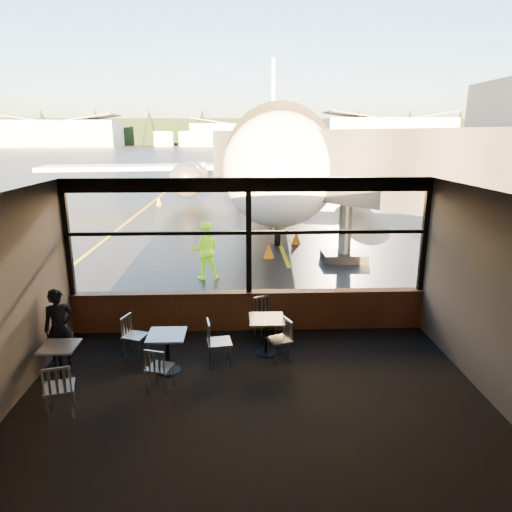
{
  "coord_description": "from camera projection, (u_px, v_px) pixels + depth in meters",
  "views": [
    {
      "loc": [
        -0.24,
        -9.84,
        4.37
      ],
      "look_at": [
        0.2,
        1.0,
        1.5
      ],
      "focal_mm": 32.0,
      "sensor_mm": 36.0,
      "label": 1
    }
  ],
  "objects": [
    {
      "name": "ground_crew",
      "position": [
        205.0,
        250.0,
        14.19
      ],
      "size": [
        0.94,
        0.76,
        1.82
      ],
      "primitive_type": "imported",
      "rotation": [
        0.0,
        0.0,
        3.23
      ],
      "color": "#BFF219",
      "rests_on": "ground_plane"
    },
    {
      "name": "mullion_centre",
      "position": [
        249.0,
        237.0,
        10.07
      ],
      "size": [
        0.12,
        0.12,
        2.6
      ],
      "primitive_type": "cube",
      "color": "black",
      "rests_on": "ground"
    },
    {
      "name": "mullion_right",
      "position": [
        425.0,
        236.0,
        10.22
      ],
      "size": [
        0.12,
        0.12,
        2.6
      ],
      "primitive_type": "cube",
      "color": "black",
      "rests_on": "ground"
    },
    {
      "name": "cafe_table_near",
      "position": [
        267.0,
        336.0,
        9.37
      ],
      "size": [
        0.7,
        0.7,
        0.77
      ],
      "primitive_type": null,
      "color": "#AAA49C",
      "rests_on": "carpet_floor"
    },
    {
      "name": "ground_plane",
      "position": [
        238.0,
        152.0,
        126.54
      ],
      "size": [
        520.0,
        520.0,
        0.0
      ],
      "primitive_type": "plane",
      "color": "black",
      "rests_on": "ground"
    },
    {
      "name": "chair_mid_s",
      "position": [
        160.0,
        368.0,
        7.99
      ],
      "size": [
        0.58,
        0.58,
        0.85
      ],
      "primitive_type": null,
      "rotation": [
        0.0,
        0.0,
        -0.3
      ],
      "color": "#B6B1A5",
      "rests_on": "carpet_floor"
    },
    {
      "name": "window_sill",
      "position": [
        249.0,
        311.0,
        10.51
      ],
      "size": [
        8.0,
        0.28,
        0.9
      ],
      "primitive_type": "cube",
      "color": "#5A311B",
      "rests_on": "ground"
    },
    {
      "name": "hangar_mid",
      "position": [
        238.0,
        134.0,
        188.04
      ],
      "size": [
        38.0,
        15.0,
        10.0
      ],
      "primitive_type": null,
      "color": "silver",
      "rests_on": "ground_plane"
    },
    {
      "name": "window_header",
      "position": [
        248.0,
        185.0,
        9.77
      ],
      "size": [
        8.0,
        0.18,
        0.3
      ],
      "primitive_type": "cube",
      "color": "black",
      "rests_on": "ground"
    },
    {
      "name": "chair_near_n",
      "position": [
        265.0,
        318.0,
        10.14
      ],
      "size": [
        0.64,
        0.64,
        0.9
      ],
      "primitive_type": null,
      "rotation": [
        0.0,
        0.0,
        3.53
      ],
      "color": "#B7B1A5",
      "rests_on": "carpet_floor"
    },
    {
      "name": "passenger",
      "position": [
        59.0,
        328.0,
        8.79
      ],
      "size": [
        0.67,
        0.58,
        1.55
      ],
      "primitive_type": "imported",
      "rotation": [
        0.0,
        0.0,
        0.44
      ],
      "color": "black",
      "rests_on": "carpet_floor"
    },
    {
      "name": "cone_nose",
      "position": [
        269.0,
        251.0,
        16.76
      ],
      "size": [
        0.39,
        0.39,
        0.54
      ],
      "primitive_type": "cone",
      "color": "#FF6608",
      "rests_on": "ground_plane"
    },
    {
      "name": "wall_back",
      "position": [
        264.0,
        417.0,
        4.39
      ],
      "size": [
        8.0,
        0.04,
        3.5
      ],
      "primitive_type": "cube",
      "color": "#4E443E",
      "rests_on": "ground"
    },
    {
      "name": "cafe_table_mid",
      "position": [
        168.0,
        353.0,
        8.64
      ],
      "size": [
        0.7,
        0.7,
        0.77
      ],
      "primitive_type": null,
      "color": "#9A958D",
      "rests_on": "carpet_floor"
    },
    {
      "name": "hangar_right",
      "position": [
        387.0,
        131.0,
        183.36
      ],
      "size": [
        50.0,
        20.0,
        12.0
      ],
      "primitive_type": null,
      "color": "silver",
      "rests_on": "ground_plane"
    },
    {
      "name": "fuel_tank_b",
      "position": [
        188.0,
        139.0,
        184.87
      ],
      "size": [
        8.0,
        8.0,
        6.0
      ],
      "primitive_type": "cylinder",
      "color": "silver",
      "rests_on": "ground_plane"
    },
    {
      "name": "chair_near_w",
      "position": [
        219.0,
        343.0,
        8.86
      ],
      "size": [
        0.59,
        0.59,
        0.95
      ],
      "primitive_type": null,
      "rotation": [
        0.0,
        0.0,
        -1.42
      ],
      "color": "#A9A498",
      "rests_on": "carpet_floor"
    },
    {
      "name": "jet_bridge",
      "position": [
        351.0,
        194.0,
        15.45
      ],
      "size": [
        9.25,
        11.31,
        4.93
      ],
      "primitive_type": null,
      "color": "#272729",
      "rests_on": "ground_plane"
    },
    {
      "name": "cafe_table_left",
      "position": [
        61.0,
        363.0,
        8.31
      ],
      "size": [
        0.63,
        0.63,
        0.7
      ],
      "primitive_type": null,
      "color": "#AAA49C",
      "rests_on": "carpet_floor"
    },
    {
      "name": "wall_right",
      "position": [
        498.0,
        301.0,
        7.44
      ],
      "size": [
        0.04,
        6.0,
        3.5
      ],
      "primitive_type": "cube",
      "color": "#4E443E",
      "rests_on": "ground"
    },
    {
      "name": "chair_mid_w",
      "position": [
        135.0,
        336.0,
        9.23
      ],
      "size": [
        0.6,
        0.6,
        0.87
      ],
      "primitive_type": null,
      "rotation": [
        0.0,
        0.0,
        -1.9
      ],
      "color": "#BAB5A8",
      "rests_on": "carpet_floor"
    },
    {
      "name": "chair_left_s",
      "position": [
        59.0,
        388.0,
        7.27
      ],
      "size": [
        0.64,
        0.64,
        0.95
      ],
      "primitive_type": null,
      "rotation": [
        0.0,
        0.0,
        0.28
      ],
      "color": "beige",
      "rests_on": "carpet_floor"
    },
    {
      "name": "mullion_left",
      "position": [
        67.0,
        239.0,
        9.91
      ],
      "size": [
        0.12,
        0.12,
        2.6
      ],
      "primitive_type": "cube",
      "color": "black",
      "rests_on": "ground"
    },
    {
      "name": "carpet_floor",
      "position": [
        254.0,
        401.0,
        7.73
      ],
      "size": [
        8.0,
        6.0,
        0.01
      ],
      "primitive_type": "cube",
      "color": "black",
      "rests_on": "ground"
    },
    {
      "name": "hangar_left",
      "position": [
        61.0,
        133.0,
        180.35
      ],
      "size": [
        45.0,
        18.0,
        11.0
      ],
      "primitive_type": null,
      "color": "silver",
      "rests_on": "ground_plane"
    },
    {
      "name": "fuel_tank_c",
      "position": [
        213.0,
        139.0,
        185.26
      ],
      "size": [
        8.0,
        8.0,
        6.0
      ],
      "primitive_type": "cylinder",
      "color": "silver",
      "rests_on": "ground_plane"
    },
    {
      "name": "airliner",
      "position": [
        275.0,
        112.0,
        29.68
      ],
      "size": [
        34.37,
        40.29,
        11.68
      ],
      "primitive_type": null,
      "rotation": [
        0.0,
        0.0,
        -0.07
      ],
      "color": "white",
      "rests_on": "ground_plane"
    },
    {
      "name": "treeline",
      "position": [
        237.0,
        132.0,
        211.93
      ],
      "size": [
        360.0,
        3.0,
        12.0
      ],
      "primitive_type": "cube",
      "color": "black",
      "rests_on": "ground_plane"
    },
    {
      "name": "chair_near_e",
      "position": [
        279.0,
        340.0,
        9.05
      ],
      "size": [
        0.62,
        0.62,
        0.87
      ],
      "primitive_type": null,
      "rotation": [
        0.0,
        0.0,
        1.96
      ],
      "color": "#B1ACA0",
      "rests_on": "carpet_floor"
    },
    {
      "name": "window_transom",
      "position": [
        249.0,
        233.0,
        10.04
      ],
      "size": [
        8.0,
        0.1,
        0.08
      ],
      "primitive_type": "cube",
      "color": "black",
      "rests_on": "ground"
    },
    {
      "name": "fuel_tank_a",
      "position": [
        164.0,
        139.0,
        184.48
      ],
      "size": [
        8.0,
        8.0,
        6.0
      ],
      "primitive_type": "cylinder",
      "color": "silver",
      "rests_on": "ground_plane"
    },
    {
      "name": "cone_extra",
      "position": [
        296.0,
        238.0,
        18.92
      ],
      "size": [
        0.39,
        0.39,
        0.54
      ],
      "primitive_type": "cone",
      "color": "#C65406",
      "rests_on": "ground_plane"
    },
    {
      "name": "ceiling",
      "position": [
        253.0,
        196.0,
        6.84
      ],
      "size": [
        8.0,
        6.0,
        0.04
      ],
      "primitive_type": "cube",
      "color": "#38332D",
      "rests_on": "ground"
    },
    {
      "name": "cone_wing",
      "position": [
        159.0,
        201.0,
        29.5
      ],
      "size": [
        0.39,
        0.39,
        0.54
      ],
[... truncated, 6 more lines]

